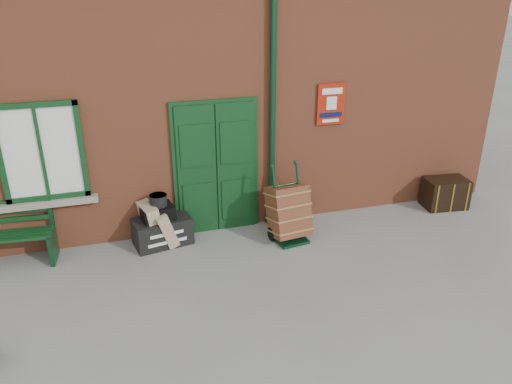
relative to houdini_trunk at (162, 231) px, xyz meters
name	(u,v)px	position (x,y,z in m)	size (l,w,h in m)	color
ground	(259,270)	(1.28, -1.21, -0.23)	(80.00, 80.00, 0.00)	gray
station_building	(207,80)	(1.27, 2.29, 1.94)	(10.30, 4.30, 4.36)	#A65535
houdini_trunk	(162,231)	(0.00, 0.00, 0.00)	(0.90, 0.50, 0.45)	black
strongbox	(158,213)	(-0.05, 0.00, 0.34)	(0.50, 0.36, 0.23)	black
hatbox	(158,200)	(-0.02, 0.03, 0.54)	(0.27, 0.27, 0.18)	black
suitcase_back	(152,224)	(-0.16, 0.04, 0.13)	(0.20, 0.50, 0.70)	tan
suitcase_front	(164,228)	(0.02, -0.05, 0.09)	(0.18, 0.45, 0.60)	tan
porter_trolley	(289,212)	(2.02, -0.41, 0.26)	(0.69, 0.73, 1.25)	black
dark_trunk	(445,193)	(5.27, -0.09, 0.05)	(0.77, 0.50, 0.56)	black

